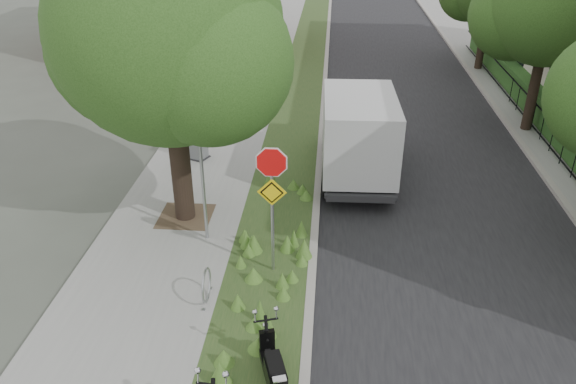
# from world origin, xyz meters

# --- Properties ---
(ground) EXTENTS (120.00, 120.00, 0.00)m
(ground) POSITION_xyz_m (0.00, 0.00, 0.00)
(ground) COLOR #4C5147
(ground) RESTS_ON ground
(sidewalk_near) EXTENTS (3.50, 60.00, 0.12)m
(sidewalk_near) POSITION_xyz_m (-4.25, 10.00, 0.06)
(sidewalk_near) COLOR gray
(sidewalk_near) RESTS_ON ground
(verge) EXTENTS (2.00, 60.00, 0.12)m
(verge) POSITION_xyz_m (-1.50, 10.00, 0.06)
(verge) COLOR #28471E
(verge) RESTS_ON ground
(kerb_near) EXTENTS (0.20, 60.00, 0.13)m
(kerb_near) POSITION_xyz_m (-0.50, 10.00, 0.07)
(kerb_near) COLOR #9E9991
(kerb_near) RESTS_ON ground
(road) EXTENTS (7.00, 60.00, 0.01)m
(road) POSITION_xyz_m (3.00, 10.00, 0.01)
(road) COLOR black
(road) RESTS_ON ground
(kerb_far) EXTENTS (0.20, 60.00, 0.13)m
(kerb_far) POSITION_xyz_m (6.50, 10.00, 0.07)
(kerb_far) COLOR #9E9991
(kerb_far) RESTS_ON ground
(footpath_far) EXTENTS (3.20, 60.00, 0.12)m
(footpath_far) POSITION_xyz_m (8.20, 10.00, 0.06)
(footpath_far) COLOR gray
(footpath_far) RESTS_ON ground
(street_tree_main) EXTENTS (6.21, 5.54, 7.66)m
(street_tree_main) POSITION_xyz_m (-4.08, 2.86, 4.80)
(street_tree_main) COLOR black
(street_tree_main) RESTS_ON ground
(bare_post) EXTENTS (0.08, 0.08, 4.00)m
(bare_post) POSITION_xyz_m (-3.20, 1.80, 2.12)
(bare_post) COLOR #A5A8AD
(bare_post) RESTS_ON ground
(bike_hoop) EXTENTS (0.06, 0.78, 0.77)m
(bike_hoop) POSITION_xyz_m (-2.70, -0.60, 0.50)
(bike_hoop) COLOR #A5A8AD
(bike_hoop) RESTS_ON ground
(sign_assembly) EXTENTS (0.94, 0.08, 3.22)m
(sign_assembly) POSITION_xyz_m (-1.40, 0.58, 2.33)
(sign_assembly) COLOR #A5A8AD
(sign_assembly) RESTS_ON ground
(fence_far) EXTENTS (0.04, 24.00, 1.00)m
(fence_far) POSITION_xyz_m (7.20, 10.00, 0.67)
(fence_far) COLOR black
(fence_far) RESTS_ON ground
(hedge_far) EXTENTS (1.00, 24.00, 1.10)m
(hedge_far) POSITION_xyz_m (7.90, 10.00, 0.67)
(hedge_far) COLOR #1E4619
(hedge_far) RESTS_ON footpath_far
(far_tree_b) EXTENTS (4.83, 4.31, 6.56)m
(far_tree_b) POSITION_xyz_m (6.94, 10.05, 4.37)
(far_tree_b) COLOR black
(far_tree_b) RESTS_ON ground
(scooter_near) EXTENTS (0.62, 1.50, 0.74)m
(scooter_near) POSITION_xyz_m (-1.04, -2.86, 0.48)
(scooter_near) COLOR black
(scooter_near) RESTS_ON ground
(box_truck) EXTENTS (2.16, 5.13, 2.29)m
(box_truck) POSITION_xyz_m (0.64, 5.89, 1.50)
(box_truck) COLOR #262628
(box_truck) RESTS_ON ground
(utility_cabinet) EXTENTS (0.98, 0.84, 1.10)m
(utility_cabinet) POSITION_xyz_m (-4.58, 6.57, 0.65)
(utility_cabinet) COLOR #262628
(utility_cabinet) RESTS_ON ground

